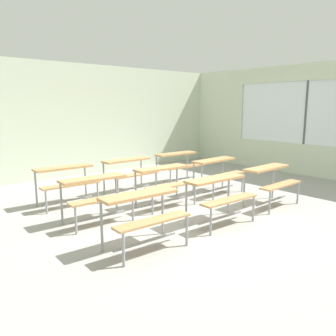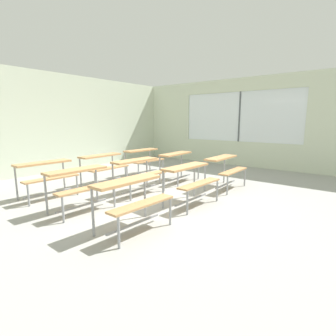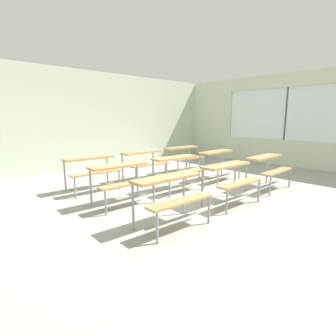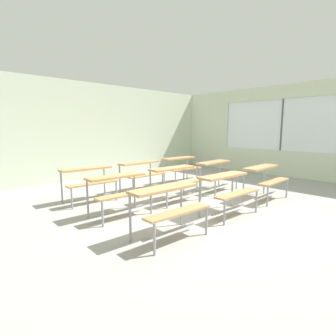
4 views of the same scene
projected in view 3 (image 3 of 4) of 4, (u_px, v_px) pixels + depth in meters
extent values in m
cube|color=#9E9E99|center=(195.00, 200.00, 5.22)|extent=(10.00, 9.00, 0.05)
cube|color=beige|center=(88.00, 120.00, 8.17)|extent=(10.00, 0.12, 3.00)
cube|color=beige|center=(298.00, 154.00, 8.47)|extent=(0.12, 9.00, 0.85)
cube|color=beige|center=(305.00, 78.00, 8.02)|extent=(0.12, 9.00, 0.45)
cube|color=beige|center=(212.00, 115.00, 10.78)|extent=(0.12, 1.90, 1.70)
cube|color=white|center=(286.00, 114.00, 8.58)|extent=(0.02, 4.20, 1.70)
cube|color=#4C5156|center=(286.00, 114.00, 8.58)|extent=(0.06, 0.05, 1.70)
cube|color=tan|center=(166.00, 178.00, 3.86)|extent=(1.11, 0.36, 0.04)
cube|color=tan|center=(181.00, 201.00, 3.67)|extent=(1.11, 0.26, 0.03)
cylinder|color=gray|center=(133.00, 206.00, 3.71)|extent=(0.04, 0.04, 0.72)
cylinder|color=gray|center=(184.00, 193.00, 4.35)|extent=(0.04, 0.04, 0.72)
cylinder|color=gray|center=(157.00, 228.00, 3.33)|extent=(0.04, 0.04, 0.44)
cylinder|color=gray|center=(209.00, 210.00, 3.97)|extent=(0.04, 0.04, 0.44)
cube|color=gray|center=(172.00, 220.00, 3.87)|extent=(1.00, 0.07, 0.03)
cube|color=tan|center=(226.00, 165.00, 4.87)|extent=(1.11, 0.36, 0.04)
cube|color=tan|center=(240.00, 183.00, 4.69)|extent=(1.11, 0.26, 0.03)
cylinder|color=gray|center=(202.00, 187.00, 4.72)|extent=(0.04, 0.04, 0.72)
cylinder|color=gray|center=(235.00, 179.00, 5.37)|extent=(0.04, 0.04, 0.72)
cylinder|color=gray|center=(227.00, 202.00, 4.34)|extent=(0.04, 0.04, 0.44)
cylinder|color=gray|center=(259.00, 191.00, 4.99)|extent=(0.04, 0.04, 0.44)
cube|color=gray|center=(231.00, 199.00, 4.89)|extent=(1.00, 0.07, 0.03)
cube|color=tan|center=(264.00, 157.00, 5.89)|extent=(1.11, 0.34, 0.04)
cube|color=tan|center=(277.00, 171.00, 5.72)|extent=(1.10, 0.24, 0.03)
cylinder|color=gray|center=(246.00, 175.00, 5.72)|extent=(0.04, 0.04, 0.72)
cylinder|color=gray|center=(267.00, 169.00, 6.40)|extent=(0.04, 0.04, 0.72)
cylinder|color=gray|center=(270.00, 186.00, 5.36)|extent=(0.04, 0.04, 0.44)
cylinder|color=gray|center=(290.00, 178.00, 6.04)|extent=(0.04, 0.04, 0.44)
cube|color=gray|center=(268.00, 185.00, 5.91)|extent=(1.00, 0.05, 0.03)
cube|color=tan|center=(119.00, 166.00, 4.83)|extent=(1.11, 0.36, 0.04)
cube|color=tan|center=(128.00, 184.00, 4.64)|extent=(1.11, 0.26, 0.03)
cylinder|color=gray|center=(91.00, 188.00, 4.68)|extent=(0.04, 0.04, 0.72)
cylinder|color=gray|center=(137.00, 179.00, 5.32)|extent=(0.04, 0.04, 0.72)
cylinder|color=gray|center=(106.00, 203.00, 4.30)|extent=(0.04, 0.04, 0.44)
cylinder|color=gray|center=(154.00, 192.00, 4.94)|extent=(0.04, 0.04, 0.44)
cube|color=gray|center=(124.00, 200.00, 4.84)|extent=(1.00, 0.07, 0.03)
cube|color=tan|center=(175.00, 158.00, 5.78)|extent=(1.11, 0.37, 0.04)
cube|color=tan|center=(185.00, 172.00, 5.60)|extent=(1.11, 0.27, 0.03)
cylinder|color=gray|center=(153.00, 176.00, 5.64)|extent=(0.04, 0.04, 0.72)
cylinder|color=gray|center=(186.00, 170.00, 6.27)|extent=(0.04, 0.04, 0.72)
cylinder|color=gray|center=(170.00, 187.00, 5.25)|extent=(0.04, 0.04, 0.44)
cylinder|color=gray|center=(203.00, 180.00, 5.89)|extent=(0.04, 0.04, 0.44)
cube|color=gray|center=(179.00, 186.00, 5.80)|extent=(1.00, 0.08, 0.03)
cube|color=tan|center=(216.00, 152.00, 6.76)|extent=(1.11, 0.37, 0.04)
cube|color=tan|center=(226.00, 164.00, 6.59)|extent=(1.11, 0.27, 0.03)
cylinder|color=gray|center=(200.00, 167.00, 6.57)|extent=(0.04, 0.04, 0.72)
cylinder|color=gray|center=(222.00, 163.00, 7.27)|extent=(0.04, 0.04, 0.72)
cylinder|color=gray|center=(218.00, 176.00, 6.22)|extent=(0.04, 0.04, 0.44)
cylinder|color=gray|center=(239.00, 170.00, 6.92)|extent=(0.04, 0.04, 0.44)
cube|color=gray|center=(220.00, 176.00, 6.78)|extent=(1.00, 0.08, 0.03)
cube|color=tan|center=(89.00, 158.00, 5.74)|extent=(1.11, 0.36, 0.04)
cube|color=tan|center=(96.00, 173.00, 5.56)|extent=(1.11, 0.26, 0.03)
cylinder|color=gray|center=(65.00, 176.00, 5.60)|extent=(0.04, 0.04, 0.72)
cylinder|color=gray|center=(107.00, 170.00, 6.24)|extent=(0.04, 0.04, 0.72)
cylinder|color=gray|center=(75.00, 188.00, 5.21)|extent=(0.04, 0.04, 0.44)
cylinder|color=gray|center=(119.00, 180.00, 5.85)|extent=(0.04, 0.04, 0.44)
cube|color=gray|center=(93.00, 187.00, 5.76)|extent=(1.00, 0.07, 0.03)
cube|color=tan|center=(142.00, 152.00, 6.70)|extent=(1.10, 0.33, 0.04)
cube|color=tan|center=(150.00, 165.00, 6.52)|extent=(1.10, 0.23, 0.03)
cylinder|color=gray|center=(123.00, 168.00, 6.53)|extent=(0.04, 0.04, 0.72)
cylinder|color=gray|center=(153.00, 163.00, 7.20)|extent=(0.04, 0.04, 0.72)
cylinder|color=gray|center=(136.00, 177.00, 6.16)|extent=(0.04, 0.04, 0.44)
cylinder|color=gray|center=(167.00, 171.00, 6.84)|extent=(0.04, 0.04, 0.44)
cube|color=gray|center=(145.00, 177.00, 6.72)|extent=(1.00, 0.05, 0.03)
cube|color=tan|center=(181.00, 148.00, 7.70)|extent=(1.11, 0.37, 0.04)
cube|color=tan|center=(189.00, 158.00, 7.51)|extent=(1.11, 0.27, 0.03)
cylinder|color=gray|center=(165.00, 161.00, 7.55)|extent=(0.04, 0.04, 0.72)
cylinder|color=gray|center=(190.00, 158.00, 8.19)|extent=(0.04, 0.04, 0.72)
cylinder|color=gray|center=(178.00, 168.00, 7.17)|extent=(0.04, 0.04, 0.44)
cylinder|color=gray|center=(203.00, 164.00, 7.80)|extent=(0.04, 0.04, 0.44)
cube|color=gray|center=(184.00, 169.00, 7.71)|extent=(1.00, 0.07, 0.03)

